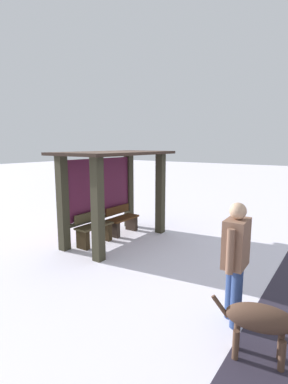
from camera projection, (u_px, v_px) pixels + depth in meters
The scene contains 6 objects.
ground_plane at pixel (117, 240), 7.12m from camera, with size 60.00×60.00×0.00m, color white.
bus_shelter at pixel (111, 180), 6.97m from camera, with size 2.89×1.61×2.17m.
bench_left_inside at pixel (94, 230), 6.79m from camera, with size 0.94×0.38×0.75m.
bench_center_inside at pixel (122, 222), 7.63m from camera, with size 0.94×0.40×0.72m.
person_walking at pixel (236, 255), 3.68m from camera, with size 0.61×0.28×1.62m.
dog at pixel (266, 321), 3.07m from camera, with size 0.44×1.06×0.67m.
Camera 1 is at (-5.18, -4.50, 2.33)m, focal length 26.93 mm.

